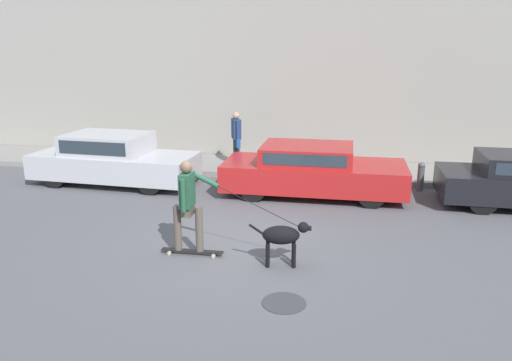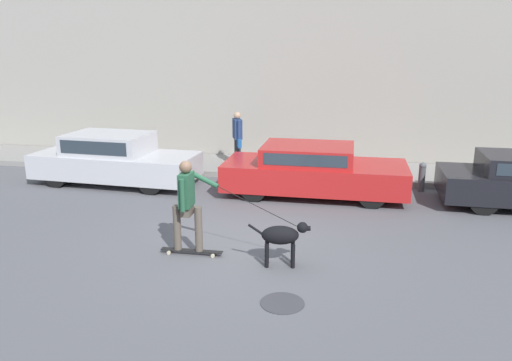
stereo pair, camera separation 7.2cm
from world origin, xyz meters
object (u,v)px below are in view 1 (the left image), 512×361
Objects in this scene: fire_hydrant at (421,176)px; parked_car_0 at (113,160)px; pedestrian_with_bag at (236,136)px; dog at (283,236)px; parked_car_1 at (312,171)px; skateboarder at (188,202)px.

parked_car_0 is at bearing -173.76° from fire_hydrant.
pedestrian_with_bag reaches higher than parked_car_0.
dog is 6.83m from pedestrian_with_bag.
parked_car_1 is 1.76× the size of skateboarder.
fire_hydrant is (5.15, -1.25, -0.62)m from pedestrian_with_bag.
pedestrian_with_bag reaches higher than skateboarder.
pedestrian_with_bag reaches higher than fire_hydrant.
pedestrian_with_bag is at bearing 166.33° from fire_hydrant.
fire_hydrant is at bearing 46.21° from skateboarder.
parked_car_1 is 4.30× the size of dog.
parked_car_1 is 2.85m from fire_hydrant.
dog is 5.86m from fire_hydrant.
parked_car_0 reaches higher than parked_car_1.
skateboarder is (-1.80, -4.15, 0.37)m from parked_car_1.
skateboarder is (3.54, -4.15, 0.34)m from parked_car_0.
skateboarder is at bearing 167.13° from dog.
pedestrian_with_bag is at bearing 38.66° from parked_car_0.
dog is at bearing -5.82° from skateboarder.
fire_hydrant is at bearing 17.21° from parked_car_1.
pedestrian_with_bag is (-0.65, 6.28, 0.03)m from skateboarder.
parked_car_0 is at bearing 131.81° from dog.
dog is 1.38× the size of fire_hydrant.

